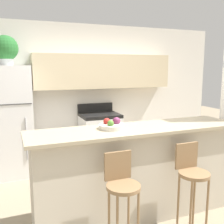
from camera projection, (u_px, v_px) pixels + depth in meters
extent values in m
plane|color=gray|center=(136.00, 215.00, 3.16)|extent=(14.00, 14.00, 0.00)
cube|color=white|center=(84.00, 93.00, 5.02)|extent=(5.60, 0.06, 2.55)
cube|color=beige|center=(104.00, 71.00, 4.90)|extent=(2.60, 0.32, 0.62)
cube|color=silver|center=(97.00, 74.00, 4.88)|extent=(0.67, 0.28, 0.12)
cube|color=beige|center=(136.00, 174.00, 3.07)|extent=(2.37, 0.50, 1.05)
cube|color=tan|center=(137.00, 129.00, 2.98)|extent=(2.49, 0.62, 0.04)
cube|color=white|center=(11.00, 139.00, 4.28)|extent=(0.69, 0.68, 1.21)
cube|color=white|center=(8.00, 84.00, 4.13)|extent=(0.69, 0.68, 0.57)
cube|color=#333333|center=(9.00, 105.00, 3.86)|extent=(0.65, 0.01, 0.01)
cylinder|color=#B2B2B7|center=(27.00, 139.00, 4.03)|extent=(0.02, 0.02, 0.67)
cube|color=white|center=(100.00, 139.00, 4.92)|extent=(0.70, 0.59, 0.85)
cube|color=black|center=(100.00, 115.00, 4.85)|extent=(0.70, 0.59, 0.06)
cube|color=black|center=(95.00, 107.00, 5.08)|extent=(0.70, 0.04, 0.16)
cube|color=black|center=(105.00, 141.00, 4.64)|extent=(0.42, 0.01, 0.27)
cylinder|color=olive|center=(123.00, 187.00, 2.42)|extent=(0.32, 0.32, 0.03)
cube|color=olive|center=(118.00, 166.00, 2.52)|extent=(0.27, 0.02, 0.28)
cylinder|color=olive|center=(138.00, 224.00, 2.42)|extent=(0.02, 0.02, 0.65)
cylinder|color=olive|center=(109.00, 217.00, 2.54)|extent=(0.02, 0.02, 0.65)
cylinder|color=olive|center=(129.00, 213.00, 2.61)|extent=(0.02, 0.02, 0.65)
cylinder|color=olive|center=(194.00, 174.00, 2.71)|extent=(0.32, 0.32, 0.03)
cube|color=olive|center=(187.00, 155.00, 2.81)|extent=(0.27, 0.02, 0.28)
cylinder|color=olive|center=(191.00, 211.00, 2.64)|extent=(0.02, 0.02, 0.65)
cylinder|color=olive|center=(207.00, 207.00, 2.71)|extent=(0.02, 0.02, 0.65)
cylinder|color=olive|center=(178.00, 202.00, 2.83)|extent=(0.02, 0.02, 0.65)
cylinder|color=olive|center=(194.00, 198.00, 2.90)|extent=(0.02, 0.02, 0.65)
cylinder|color=silver|center=(6.00, 62.00, 4.07)|extent=(0.20, 0.20, 0.12)
sphere|color=#286B2D|center=(5.00, 48.00, 4.04)|extent=(0.39, 0.39, 0.39)
cylinder|color=silver|center=(112.00, 126.00, 2.91)|extent=(0.29, 0.29, 0.05)
sphere|color=#7A2D56|center=(117.00, 121.00, 2.94)|extent=(0.09, 0.09, 0.09)
sphere|color=red|center=(107.00, 121.00, 2.93)|extent=(0.08, 0.08, 0.08)
sphere|color=#4C7F2D|center=(111.00, 123.00, 2.84)|extent=(0.07, 0.07, 0.07)
cylinder|color=black|center=(49.00, 163.00, 4.33)|extent=(0.28, 0.28, 0.38)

